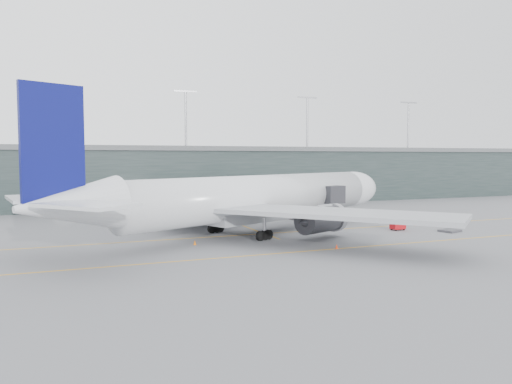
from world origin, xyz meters
name	(u,v)px	position (x,y,z in m)	size (l,w,h in m)	color
ground	(227,232)	(0.00, 0.00, 0.00)	(320.00, 320.00, 0.00)	slate
taxiline_a	(235,235)	(0.00, -4.00, 0.01)	(160.00, 0.25, 0.02)	orange
taxiline_b	(277,253)	(0.00, -20.00, 0.01)	(160.00, 0.25, 0.02)	orange
taxiline_lead_main	(219,217)	(5.00, 20.00, 0.01)	(0.25, 60.00, 0.02)	orange
terminal	(159,175)	(0.00, 58.00, 7.62)	(240.00, 36.00, 29.00)	#1E2A28
main_aircraft	(257,198)	(3.95, -3.19, 5.81)	(70.19, 64.63, 20.70)	silver
jet_bridge	(258,188)	(16.09, 25.81, 5.53)	(13.63, 48.03, 7.38)	#29292D
gse_cart	(398,225)	(27.63, -8.82, 0.90)	(2.45, 1.64, 1.61)	#A80C12
baggage_dolly	(450,231)	(34.57, -13.54, 0.20)	(3.28, 2.63, 0.33)	#38373C
uld_a	(184,222)	(-5.22, 8.81, 0.83)	(2.17, 2.00, 1.59)	#38383D
uld_b	(204,219)	(-1.01, 10.38, 1.02)	(2.45, 2.12, 1.94)	#38383D
uld_c	(212,219)	(0.69, 11.07, 0.95)	(2.10, 1.73, 1.81)	#38383D
cone_nose	(415,224)	(34.17, -5.38, 0.36)	(0.46, 0.46, 0.72)	#FB5E0D
cone_wing_stbd	(337,246)	(8.90, -20.02, 0.33)	(0.42, 0.42, 0.66)	#E8390C
cone_wing_port	(244,219)	(7.65, 12.47, 0.37)	(0.46, 0.46, 0.73)	#FE5E0E
cone_tail	(195,243)	(-8.20, -9.94, 0.35)	(0.44, 0.44, 0.69)	orange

